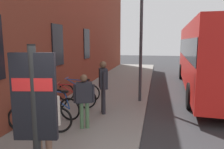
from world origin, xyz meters
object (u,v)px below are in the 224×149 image
bicycle_leaning_wall (55,106)px  city_bus (211,54)px  street_lamp (141,28)px  bicycle_under_window (40,118)px  pedestrian_near_bus (103,82)px  transit_info_sign (35,109)px  bicycle_by_door (79,92)px  bicycle_nearest_sign (72,98)px  pedestrian_crossing_street (84,96)px  pedestrian_by_facade (42,117)px

bicycle_leaning_wall → city_bus: bearing=-45.8°
street_lamp → city_bus: bearing=-47.4°
bicycle_leaning_wall → street_lamp: 4.37m
city_bus → bicycle_under_window: bearing=139.6°
pedestrian_near_bus → transit_info_sign: bearing=-176.5°
transit_info_sign → pedestrian_near_bus: 4.51m
bicycle_leaning_wall → pedestrian_near_bus: size_ratio=0.99×
bicycle_leaning_wall → bicycle_by_door: same height
bicycle_nearest_sign → transit_info_sign: transit_info_sign is taller
pedestrian_crossing_street → street_lamp: (3.10, -1.29, 2.00)m
bicycle_by_door → transit_info_sign: 5.98m
bicycle_under_window → bicycle_nearest_sign: size_ratio=1.01×
bicycle_under_window → bicycle_by_door: (3.03, 0.06, 0.00)m
city_bus → bicycle_leaning_wall: bearing=134.2°
bicycle_nearest_sign → pedestrian_near_bus: 1.42m
bicycle_nearest_sign → pedestrian_near_bus: bearing=-100.4°
city_bus → street_lamp: bearing=132.6°
bicycle_by_door → street_lamp: street_lamp is taller
bicycle_leaning_wall → transit_info_sign: transit_info_sign is taller
bicycle_leaning_wall → bicycle_under_window: bearing=-175.0°
bicycle_leaning_wall → transit_info_sign: 4.19m
bicycle_under_window → pedestrian_crossing_street: 1.31m
pedestrian_crossing_street → pedestrian_near_bus: pedestrian_near_bus is taller
bicycle_leaning_wall → pedestrian_crossing_street: (-0.54, -1.16, 0.55)m
bicycle_under_window → transit_info_sign: (-2.61, -1.54, 1.21)m
transit_info_sign → pedestrian_crossing_street: size_ratio=1.56×
pedestrian_by_facade → pedestrian_near_bus: size_ratio=0.97×
bicycle_leaning_wall → pedestrian_by_facade: size_ratio=1.02×
street_lamp → bicycle_under_window: bearing=146.9°
bicycle_leaning_wall → pedestrian_near_bus: (0.81, -1.36, 0.70)m
pedestrian_near_bus → pedestrian_by_facade: bearing=175.1°
transit_info_sign → bicycle_by_door: bearing=15.9°
pedestrian_by_facade → pedestrian_near_bus: pedestrian_near_bus is taller
bicycle_by_door → pedestrian_crossing_street: size_ratio=1.15×
bicycle_by_door → transit_info_sign: (-5.64, -1.61, 1.21)m
bicycle_under_window → bicycle_leaning_wall: size_ratio=1.00×
bicycle_nearest_sign → pedestrian_crossing_street: 1.95m
bicycle_under_window → transit_info_sign: 3.26m
pedestrian_crossing_street → bicycle_by_door: bearing=24.2°
pedestrian_by_facade → pedestrian_near_bus: 3.38m
bicycle_under_window → bicycle_leaning_wall: 1.06m
city_bus → street_lamp: street_lamp is taller
pedestrian_crossing_street → pedestrian_near_bus: bearing=-8.5°
street_lamp → transit_info_sign: bearing=172.5°
bicycle_by_door → street_lamp: size_ratio=0.36×
bicycle_by_door → pedestrian_crossing_street: 2.80m
bicycle_by_door → pedestrian_by_facade: (-4.53, -1.04, 0.67)m
street_lamp → pedestrian_crossing_street: bearing=157.4°
bicycle_leaning_wall → street_lamp: size_ratio=0.36×
bicycle_leaning_wall → street_lamp: street_lamp is taller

